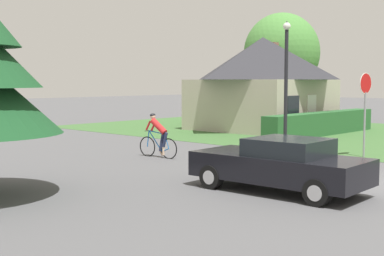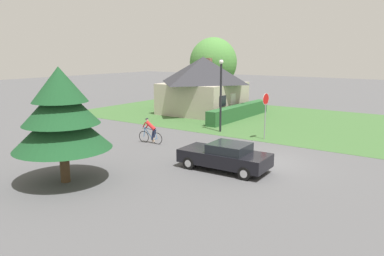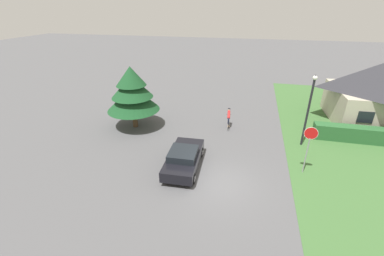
{
  "view_description": "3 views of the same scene",
  "coord_description": "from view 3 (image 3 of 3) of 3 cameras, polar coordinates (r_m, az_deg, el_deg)",
  "views": [
    {
      "loc": [
        -13.31,
        -6.26,
        2.72
      ],
      "look_at": [
        -2.17,
        4.07,
        1.39
      ],
      "focal_mm": 50.0,
      "sensor_mm": 36.0,
      "label": 1
    },
    {
      "loc": [
        -17.35,
        -7.64,
        5.54
      ],
      "look_at": [
        -1.42,
        3.53,
        1.62
      ],
      "focal_mm": 35.0,
      "sensor_mm": 36.0,
      "label": 2
    },
    {
      "loc": [
        1.27,
        -11.89,
        9.17
      ],
      "look_at": [
        -2.5,
        4.02,
        1.29
      ],
      "focal_mm": 24.0,
      "sensor_mm": 36.0,
      "label": 3
    }
  ],
  "objects": [
    {
      "name": "street_lamp",
      "position": [
        19.08,
        24.58,
        4.52
      ],
      "size": [
        0.31,
        0.31,
        5.14
      ],
      "color": "black",
      "rests_on": "ground"
    },
    {
      "name": "cyclist",
      "position": [
        21.2,
        8.13,
        2.08
      ],
      "size": [
        0.44,
        1.76,
        1.59
      ],
      "rotation": [
        0.0,
        0.0,
        1.66
      ],
      "color": "black",
      "rests_on": "ground"
    },
    {
      "name": "hedge_row",
      "position": [
        23.05,
        36.71,
        -1.55
      ],
      "size": [
        9.36,
        0.9,
        1.16
      ],
      "primitive_type": "cube",
      "color": "#285B2D",
      "rests_on": "ground"
    },
    {
      "name": "cottage_house",
      "position": [
        26.39,
        36.29,
        6.55
      ],
      "size": [
        7.54,
        6.93,
        5.19
      ],
      "rotation": [
        0.0,
        0.0,
        0.03
      ],
      "color": "#B2A893",
      "rests_on": "ground"
    },
    {
      "name": "stop_sign",
      "position": [
        16.1,
        24.63,
        -2.66
      ],
      "size": [
        0.75,
        0.09,
        3.02
      ],
      "rotation": [
        0.0,
        0.0,
        3.04
      ],
      "color": "gray",
      "rests_on": "ground"
    },
    {
      "name": "ground_plane",
      "position": [
        15.07,
        5.86,
        -11.9
      ],
      "size": [
        140.0,
        140.0,
        0.0
      ],
      "primitive_type": "plane",
      "color": "#515154"
    },
    {
      "name": "sedan_left_lane",
      "position": [
        15.83,
        -1.81,
        -6.73
      ],
      "size": [
        2.04,
        4.39,
        1.34
      ],
      "rotation": [
        0.0,
        0.0,
        1.61
      ],
      "color": "black",
      "rests_on": "ground"
    },
    {
      "name": "conifer_tall_near",
      "position": [
        20.83,
        -13.16,
        7.83
      ],
      "size": [
        4.15,
        4.15,
        4.99
      ],
      "color": "#4C3823",
      "rests_on": "ground"
    }
  ]
}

